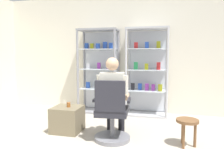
# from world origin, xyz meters

# --- Properties ---
(back_wall) EXTENTS (6.00, 0.10, 2.70)m
(back_wall) POSITION_xyz_m (0.00, 3.00, 1.35)
(back_wall) COLOR silver
(back_wall) RESTS_ON ground
(display_cabinet_left) EXTENTS (0.90, 0.45, 1.90)m
(display_cabinet_left) POSITION_xyz_m (-0.55, 2.76, 0.97)
(display_cabinet_left) COLOR gray
(display_cabinet_left) RESTS_ON ground
(display_cabinet_right) EXTENTS (0.90, 0.45, 1.90)m
(display_cabinet_right) POSITION_xyz_m (0.55, 2.76, 0.96)
(display_cabinet_right) COLOR #B7B7BC
(display_cabinet_right) RESTS_ON ground
(office_chair) EXTENTS (0.59, 0.56, 0.96)m
(office_chair) POSITION_xyz_m (0.16, 1.12, 0.39)
(office_chair) COLOR slate
(office_chair) RESTS_ON ground
(seated_shopkeeper) EXTENTS (0.51, 0.59, 1.29)m
(seated_shopkeeper) POSITION_xyz_m (0.15, 1.29, 0.71)
(seated_shopkeeper) COLOR black
(seated_shopkeeper) RESTS_ON ground
(storage_crate) EXTENTS (0.48, 0.46, 0.44)m
(storage_crate) POSITION_xyz_m (-0.68, 1.35, 0.22)
(storage_crate) COLOR #72664C
(storage_crate) RESTS_ON ground
(tea_glass) EXTENTS (0.06, 0.06, 0.08)m
(tea_glass) POSITION_xyz_m (-0.65, 1.34, 0.48)
(tea_glass) COLOR brown
(tea_glass) RESTS_ON storage_crate
(wooden_stool) EXTENTS (0.32, 0.32, 0.40)m
(wooden_stool) POSITION_xyz_m (1.27, 1.21, 0.32)
(wooden_stool) COLOR brown
(wooden_stool) RESTS_ON ground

